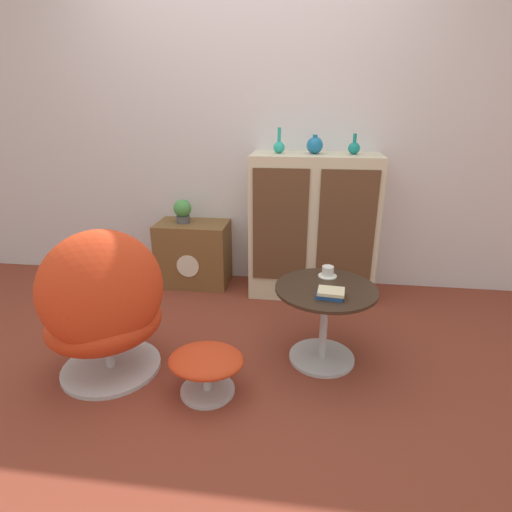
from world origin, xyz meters
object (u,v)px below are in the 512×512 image
(sideboard, at_px, (313,226))
(vase_inner_right, at_px, (354,148))
(book_stack, at_px, (330,293))
(egg_chair, at_px, (104,309))
(vase_inner_left, at_px, (315,145))
(tv_console, at_px, (194,253))
(ottoman, at_px, (206,364))
(vase_leftmost, at_px, (279,146))
(potted_plant, at_px, (183,210))
(coffee_table, at_px, (324,314))
(teacup, at_px, (328,272))

(sideboard, bearing_deg, vase_inner_right, 0.84)
(book_stack, bearing_deg, egg_chair, -170.97)
(vase_inner_left, relative_size, vase_inner_right, 0.93)
(tv_console, xyz_separation_m, book_stack, (1.07, -1.09, 0.23))
(book_stack, bearing_deg, vase_inner_right, 81.16)
(ottoman, bearing_deg, sideboard, 68.49)
(vase_leftmost, height_order, book_stack, vase_leftmost)
(egg_chair, relative_size, book_stack, 5.65)
(sideboard, distance_m, book_stack, 1.06)
(vase_inner_left, bearing_deg, vase_inner_right, 0.00)
(sideboard, relative_size, ottoman, 2.79)
(sideboard, height_order, potted_plant, sideboard)
(vase_inner_right, bearing_deg, coffee_table, -100.93)
(tv_console, xyz_separation_m, teacup, (1.06, -0.82, 0.23))
(book_stack, bearing_deg, sideboard, 95.37)
(sideboard, height_order, vase_inner_left, vase_inner_left)
(vase_inner_right, height_order, potted_plant, vase_inner_right)
(coffee_table, distance_m, potted_plant, 1.53)
(vase_inner_right, relative_size, teacup, 1.30)
(ottoman, bearing_deg, vase_inner_left, 69.07)
(sideboard, xyz_separation_m, coffee_table, (0.08, -0.94, -0.24))
(vase_inner_right, bearing_deg, potted_plant, 178.51)
(ottoman, bearing_deg, tv_console, 108.38)
(ottoman, distance_m, potted_plant, 1.53)
(tv_console, bearing_deg, potted_plant, 179.57)
(vase_leftmost, relative_size, vase_inner_left, 1.36)
(tv_console, bearing_deg, vase_inner_left, -2.00)
(ottoman, distance_m, book_stack, 0.74)
(coffee_table, bearing_deg, vase_inner_right, 79.07)
(vase_leftmost, height_order, vase_inner_right, vase_leftmost)
(vase_inner_right, bearing_deg, sideboard, -179.16)
(vase_leftmost, relative_size, teacup, 1.64)
(tv_console, distance_m, vase_inner_right, 1.51)
(tv_console, relative_size, vase_leftmost, 3.18)
(vase_leftmost, relative_size, potted_plant, 0.95)
(egg_chair, distance_m, potted_plant, 1.30)
(coffee_table, relative_size, teacup, 5.16)
(sideboard, bearing_deg, coffee_table, -85.02)
(ottoman, height_order, coffee_table, coffee_table)
(vase_leftmost, distance_m, potted_plant, 0.93)
(tv_console, xyz_separation_m, vase_inner_right, (1.23, -0.03, 0.88))
(sideboard, bearing_deg, potted_plant, 177.92)
(sideboard, height_order, egg_chair, sideboard)
(vase_inner_left, height_order, potted_plant, vase_inner_left)
(coffee_table, xyz_separation_m, book_stack, (0.02, -0.12, 0.19))
(vase_inner_left, bearing_deg, book_stack, -83.91)
(egg_chair, height_order, vase_leftmost, vase_leftmost)
(vase_leftmost, xyz_separation_m, teacup, (0.37, -0.79, -0.65))
(teacup, distance_m, book_stack, 0.27)
(egg_chair, relative_size, ottoman, 2.23)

